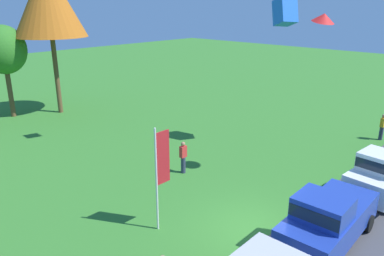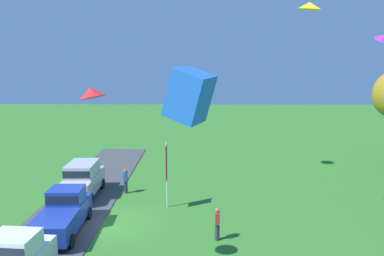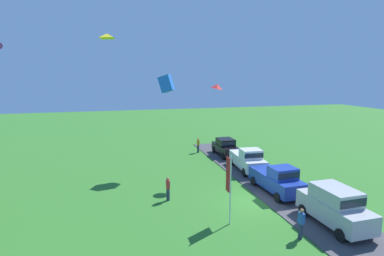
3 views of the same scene
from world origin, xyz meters
name	(u,v)px [view 3 (image 3 of 3)]	position (x,y,z in m)	size (l,w,h in m)	color
ground_plane	(253,202)	(0.00, 0.00, 0.00)	(120.00, 120.00, 0.00)	#337528
pavement_strip	(290,197)	(0.00, -2.85, 0.03)	(36.00, 4.40, 0.06)	#424247
car_suv_mid_row	(335,205)	(-4.27, -2.96, 1.30)	(4.63, 2.11, 2.28)	#B7B7BC
car_pickup_near_entrance	(278,179)	(0.95, -2.40, 1.11)	(5.06, 2.18, 2.14)	#1E389E
car_pickup_far_end	(248,159)	(6.44, -2.65, 1.11)	(5.13, 2.36, 2.14)	white
car_sedan_by_flagpole	(226,146)	(11.98, -2.63, 1.04)	(4.42, 1.99, 1.84)	black
person_watching_sky	(198,145)	(14.10, -0.11, 0.88)	(0.36, 0.24, 1.71)	#2D334C
person_on_lawn	(168,189)	(1.81, 5.68, 0.88)	(0.36, 0.24, 1.71)	#2D334C
person_beside_suv	(301,223)	(-5.00, -0.24, 0.88)	(0.36, 0.24, 1.71)	#2D334C
flag_banner	(229,180)	(-2.28, 2.81, 2.64)	(0.71, 0.08, 4.17)	silver
kite_delta_low_drifter	(217,86)	(5.72, 0.73, 7.79)	(1.00, 1.00, 0.38)	red
kite_box_trailing_tail	(166,84)	(8.76, 4.43, 7.95)	(1.01, 1.01, 1.41)	blue
kite_diamond_near_flag	(107,36)	(3.24, 9.31, 11.21)	(0.97, 0.83, 0.30)	yellow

